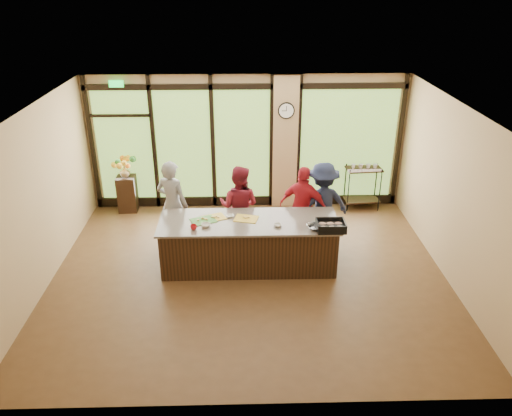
{
  "coord_description": "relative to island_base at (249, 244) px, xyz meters",
  "views": [
    {
      "loc": [
        -0.08,
        -7.62,
        4.93
      ],
      "look_at": [
        0.14,
        0.4,
        1.12
      ],
      "focal_mm": 35.0,
      "sensor_mm": 36.0,
      "label": 1
    }
  ],
  "objects": [
    {
      "name": "flower_stand",
      "position": [
        -2.71,
        2.45,
        -0.03
      ],
      "size": [
        0.42,
        0.42,
        0.82
      ],
      "primitive_type": "cube",
      "rotation": [
        0.0,
        0.0,
        0.04
      ],
      "color": "black",
      "rests_on": "floor"
    },
    {
      "name": "ceiling",
      "position": [
        0.0,
        -0.3,
        2.56
      ],
      "size": [
        7.0,
        7.0,
        0.0
      ],
      "primitive_type": "plane",
      "rotation": [
        3.14,
        0.0,
        0.0
      ],
      "color": "white",
      "rests_on": "back_wall"
    },
    {
      "name": "cutting_board_left",
      "position": [
        -0.81,
        0.02,
        0.49
      ],
      "size": [
        0.52,
        0.46,
        0.01
      ],
      "primitive_type": "cube",
      "rotation": [
        0.0,
        0.0,
        0.41
      ],
      "color": "#428731",
      "rests_on": "countertop"
    },
    {
      "name": "countertop",
      "position": [
        0.0,
        0.0,
        0.46
      ],
      "size": [
        3.2,
        1.1,
        0.04
      ],
      "primitive_type": "cube",
      "color": "gray",
      "rests_on": "island_base"
    },
    {
      "name": "cutting_board_right",
      "position": [
        -0.04,
        0.08,
        0.49
      ],
      "size": [
        0.48,
        0.4,
        0.01
      ],
      "primitive_type": "cube",
      "rotation": [
        0.0,
        0.0,
        -0.25
      ],
      "color": "gold",
      "rests_on": "countertop"
    },
    {
      "name": "left_wall",
      "position": [
        -3.5,
        -0.3,
        1.06
      ],
      "size": [
        0.0,
        6.0,
        6.0
      ],
      "primitive_type": "plane",
      "rotation": [
        1.57,
        0.0,
        1.57
      ],
      "color": "tan",
      "rests_on": "floor"
    },
    {
      "name": "prep_bowl_far",
      "position": [
        -0.33,
        0.17,
        0.5
      ],
      "size": [
        0.16,
        0.16,
        0.03
      ],
      "primitive_type": "imported",
      "rotation": [
        0.0,
        0.0,
        0.19
      ],
      "color": "silver",
      "rests_on": "countertop"
    },
    {
      "name": "cutting_board_center",
      "position": [
        -0.62,
        0.14,
        0.49
      ],
      "size": [
        0.48,
        0.43,
        0.01
      ],
      "primitive_type": "cube",
      "rotation": [
        0.0,
        0.0,
        0.41
      ],
      "color": "gold",
      "rests_on": "countertop"
    },
    {
      "name": "back_wall",
      "position": [
        0.0,
        2.7,
        1.06
      ],
      "size": [
        7.0,
        0.0,
        7.0
      ],
      "primitive_type": "plane",
      "rotation": [
        1.57,
        0.0,
        0.0
      ],
      "color": "tan",
      "rests_on": "floor"
    },
    {
      "name": "cook_left",
      "position": [
        -1.45,
        0.8,
        0.45
      ],
      "size": [
        0.77,
        0.66,
        1.77
      ],
      "primitive_type": "imported",
      "rotation": [
        0.0,
        0.0,
        2.71
      ],
      "color": "gray",
      "rests_on": "floor"
    },
    {
      "name": "wall_clock",
      "position": [
        0.85,
        2.57,
        1.81
      ],
      "size": [
        0.36,
        0.04,
        0.36
      ],
      "color": "black",
      "rests_on": "window_wall"
    },
    {
      "name": "mixing_bowl",
      "position": [
        1.15,
        -0.33,
        0.52
      ],
      "size": [
        0.35,
        0.35,
        0.07
      ],
      "primitive_type": "imported",
      "rotation": [
        0.0,
        0.0,
        0.25
      ],
      "color": "silver",
      "rests_on": "countertop"
    },
    {
      "name": "cook_midright",
      "position": [
        1.07,
        0.76,
        0.38
      ],
      "size": [
        1.04,
        0.77,
        1.64
      ],
      "primitive_type": "imported",
      "rotation": [
        0.0,
        0.0,
        2.71
      ],
      "color": "#AE1A26",
      "rests_on": "floor"
    },
    {
      "name": "cook_right",
      "position": [
        1.45,
        0.86,
        0.4
      ],
      "size": [
        1.21,
        0.89,
        1.68
      ],
      "primitive_type": "imported",
      "rotation": [
        0.0,
        0.0,
        3.41
      ],
      "color": "#1A203A",
      "rests_on": "floor"
    },
    {
      "name": "bar_cart",
      "position": [
        2.62,
        2.45,
        0.2
      ],
      "size": [
        0.81,
        0.51,
        1.07
      ],
      "rotation": [
        0.0,
        0.0,
        0.09
      ],
      "color": "black",
      "rests_on": "floor"
    },
    {
      "name": "island_base",
      "position": [
        0.0,
        0.0,
        0.0
      ],
      "size": [
        3.1,
        1.0,
        0.88
      ],
      "primitive_type": "cube",
      "color": "black",
      "rests_on": "floor"
    },
    {
      "name": "cook_midleft",
      "position": [
        -0.17,
        0.81,
        0.39
      ],
      "size": [
        0.95,
        0.83,
        1.65
      ],
      "primitive_type": "imported",
      "rotation": [
        0.0,
        0.0,
        2.84
      ],
      "color": "maroon",
      "rests_on": "floor"
    },
    {
      "name": "roasting_pan",
      "position": [
        1.41,
        -0.38,
        0.52
      ],
      "size": [
        0.49,
        0.38,
        0.09
      ],
      "primitive_type": "cube",
      "rotation": [
        0.0,
        0.0,
        0.01
      ],
      "color": "black",
      "rests_on": "countertop"
    },
    {
      "name": "floor",
      "position": [
        0.0,
        -0.3,
        -0.44
      ],
      "size": [
        7.0,
        7.0,
        0.0
      ],
      "primitive_type": "plane",
      "color": "#4F331C",
      "rests_on": "ground"
    },
    {
      "name": "red_ramekin",
      "position": [
        -0.95,
        -0.3,
        0.52
      ],
      "size": [
        0.15,
        0.15,
        0.09
      ],
      "primitive_type": "imported",
      "rotation": [
        0.0,
        0.0,
        -0.42
      ],
      "color": "red",
      "rests_on": "countertop"
    },
    {
      "name": "window_wall",
      "position": [
        0.16,
        2.65,
        0.95
      ],
      "size": [
        6.9,
        0.12,
        3.0
      ],
      "color": "tan",
      "rests_on": "floor"
    },
    {
      "name": "prep_bowl_near",
      "position": [
        -0.75,
        -0.2,
        0.51
      ],
      "size": [
        0.19,
        0.19,
        0.05
      ],
      "primitive_type": "imported",
      "rotation": [
        0.0,
        0.0,
        -0.19
      ],
      "color": "silver",
      "rests_on": "countertop"
    },
    {
      "name": "right_wall",
      "position": [
        3.5,
        -0.3,
        1.06
      ],
      "size": [
        0.0,
        6.0,
        6.0
      ],
      "primitive_type": "plane",
      "rotation": [
        1.57,
        0.0,
        -1.57
      ],
      "color": "tan",
      "rests_on": "floor"
    },
    {
      "name": "prep_bowl_mid",
      "position": [
        0.5,
        -0.22,
        0.5
      ],
      "size": [
        0.18,
        0.18,
        0.04
      ],
      "primitive_type": "imported",
      "rotation": [
        0.0,
        0.0,
        0.43
      ],
      "color": "silver",
      "rests_on": "countertop"
    },
    {
      "name": "flower_vase",
      "position": [
        -2.71,
        2.45,
        0.5
      ],
      "size": [
        0.25,
        0.25,
        0.24
      ],
      "primitive_type": "imported",
      "rotation": [
        0.0,
        0.0,
        -0.07
      ],
      "color": "#8E774D",
      "rests_on": "flower_stand"
    }
  ]
}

